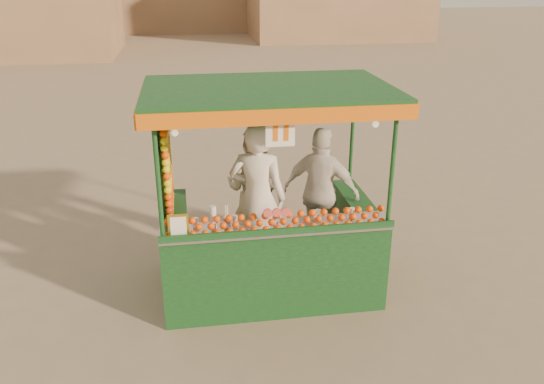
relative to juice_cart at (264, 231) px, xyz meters
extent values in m
plane|color=#776355|center=(0.35, 0.33, -0.78)|extent=(90.00, 90.00, 0.00)
cube|color=#0E3514|center=(0.07, 0.12, -0.64)|extent=(2.41, 1.48, 0.28)
cylinder|color=black|center=(-0.77, 0.12, -0.61)|extent=(0.33, 0.09, 0.33)
cylinder|color=black|center=(0.90, 0.12, -0.61)|extent=(0.33, 0.09, 0.33)
cube|color=#0E3514|center=(0.07, -0.48, -0.13)|extent=(2.41, 0.28, 0.74)
cube|color=#0E3514|center=(-1.00, 0.21, -0.13)|extent=(0.28, 1.21, 0.74)
cube|color=#0E3514|center=(1.13, 0.21, -0.13)|extent=(0.28, 1.21, 0.74)
cube|color=#B2B2B7|center=(0.07, -0.46, 0.26)|extent=(2.41, 0.43, 0.03)
cylinder|color=#0E3514|center=(-1.09, -0.58, 0.89)|extent=(0.05, 0.05, 1.30)
cylinder|color=#0E3514|center=(1.23, -0.58, 0.89)|extent=(0.05, 0.05, 1.30)
cylinder|color=#0E3514|center=(-1.09, 0.82, 0.89)|extent=(0.05, 0.05, 1.30)
cylinder|color=#0E3514|center=(1.23, 0.82, 0.89)|extent=(0.05, 0.05, 1.30)
cube|color=#0E3514|center=(0.07, 0.12, 1.58)|extent=(2.60, 1.67, 0.07)
cube|color=#D3600B|center=(0.07, -0.71, 1.51)|extent=(2.60, 0.04, 0.15)
cube|color=#D3600B|center=(0.07, 0.96, 1.51)|extent=(2.60, 0.04, 0.15)
cube|color=#D3600B|center=(-1.23, 0.12, 1.51)|extent=(0.04, 1.67, 0.15)
cube|color=#D3600B|center=(1.37, 0.12, 1.51)|extent=(0.04, 1.67, 0.15)
cylinder|color=#D34540|center=(0.05, -0.58, 0.49)|extent=(0.09, 0.02, 0.09)
cube|color=gold|center=(-0.93, -0.58, 0.40)|extent=(0.20, 0.02, 0.26)
cube|color=white|center=(0.07, -0.64, 1.34)|extent=(0.28, 0.01, 0.28)
sphere|color=#FFE5B2|center=(-0.91, -0.51, 1.34)|extent=(0.06, 0.06, 0.06)
sphere|color=#FFE5B2|center=(1.04, -0.51, 1.34)|extent=(0.06, 0.06, 0.06)
imported|color=silver|center=(-0.06, 0.07, 0.38)|extent=(0.73, 0.59, 1.75)
imported|color=beige|center=(-0.03, 0.55, 0.28)|extent=(0.95, 0.90, 1.56)
imported|color=silver|center=(0.73, 0.34, 0.29)|extent=(0.99, 0.79, 1.58)
camera|label=1|loc=(-0.77, -5.52, 2.77)|focal=36.20mm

